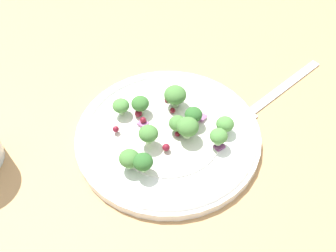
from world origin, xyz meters
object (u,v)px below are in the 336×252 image
Objects in this scene: plate at (168,135)px; fork at (272,96)px; broccoli_floret_0 at (224,127)px; broccoli_floret_1 at (178,123)px; broccoli_floret_2 at (141,103)px.

plate is 16.62cm from fork.
plate is 1.41× the size of fork.
broccoli_floret_0 is (-6.78, -1.93, 1.82)cm from plate.
fork is (-5.08, -9.70, -2.44)cm from broccoli_floret_0.
broccoli_floret_0 is 1.01× the size of broccoli_floret_1.
broccoli_floret_1 is (-1.09, -0.60, 2.02)cm from plate.
plate is at bearing 15.85° from broccoli_floret_0.
broccoli_floret_2 is (5.53, -1.93, 0.18)cm from broccoli_floret_1.
plate is 5.57cm from broccoli_floret_2.
broccoli_floret_2 is 0.14× the size of fork.
broccoli_floret_0 is 0.98× the size of broccoli_floret_2.
broccoli_floret_1 is at bearing 160.76° from broccoli_floret_2.
broccoli_floret_2 is (11.23, -0.60, 0.37)cm from broccoli_floret_0.
broccoli_floret_0 is at bearing -166.88° from broccoli_floret_1.
broccoli_floret_2 reaches higher than broccoli_floret_0.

